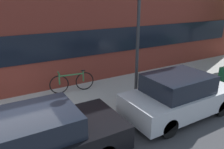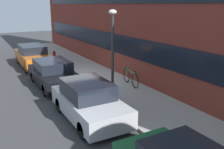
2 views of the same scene
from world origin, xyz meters
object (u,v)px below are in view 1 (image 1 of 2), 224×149
parked_car_black (36,140)px  lamp_post (138,35)px  bicycle (72,82)px  parked_car_silver (179,96)px

parked_car_black → lamp_post: size_ratio=1.07×
parked_car_black → bicycle: parked_car_black is taller
lamp_post → bicycle: bearing=130.2°
bicycle → lamp_post: size_ratio=0.46×
bicycle → lamp_post: (1.69, -2.00, 2.00)m
parked_car_silver → bicycle: 4.14m
parked_car_silver → lamp_post: lamp_post is taller
parked_car_silver → bicycle: (-2.38, 3.39, -0.17)m
bicycle → lamp_post: 3.29m
bicycle → parked_car_black: bearing=65.9°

